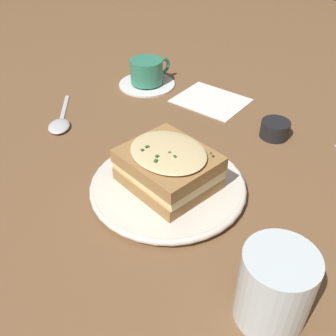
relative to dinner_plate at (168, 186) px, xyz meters
The scene contains 8 objects.
ground_plane 0.02m from the dinner_plate, 30.69° to the right, with size 2.40×2.40×0.00m, color brown.
dinner_plate is the anchor object (origin of this frame).
sandwich 0.04m from the dinner_plate, 136.82° to the left, with size 0.14×0.13×0.07m.
teacup_with_saucer 0.37m from the dinner_plate, 40.96° to the right, with size 0.13×0.13×0.06m.
water_glass 0.24m from the dinner_plate, 160.07° to the left, with size 0.08×0.08×0.10m, color silver.
spoon 0.28m from the dinner_plate, ahead, with size 0.13×0.13×0.01m.
napkin 0.31m from the dinner_plate, 65.63° to the right, with size 0.14×0.12×0.00m, color white.
condiment_pot 0.25m from the dinner_plate, 99.99° to the right, with size 0.05×0.05×0.03m, color black.
Camera 1 is at (-0.32, 0.35, 0.40)m, focal length 42.00 mm.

